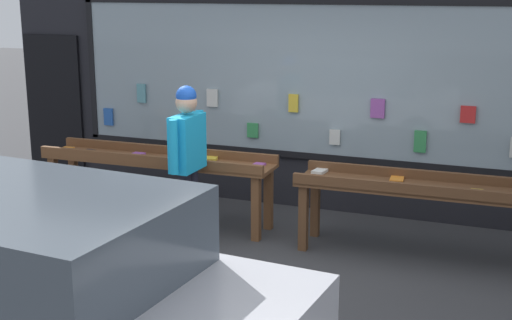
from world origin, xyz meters
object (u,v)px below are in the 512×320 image
parked_car (25,286)px  display_table_left (157,164)px  person_browsing (188,152)px  display_table_right (434,194)px  small_dog (149,220)px

parked_car → display_table_left: bearing=108.6°
person_browsing → parked_car: (0.20, -2.93, -0.30)m
person_browsing → display_table_right: bearing=-76.5°
person_browsing → parked_car: 2.95m
display_table_right → parked_car: parked_car is taller
display_table_left → parked_car: size_ratio=0.69×
person_browsing → small_dog: person_browsing is taller
parked_car → person_browsing: bearing=98.2°
display_table_right → small_dog: size_ratio=5.23×
display_table_right → person_browsing: bearing=-167.6°
display_table_right → parked_car: bearing=-123.8°
display_table_left → display_table_right: display_table_left is taller
display_table_right → parked_car: 4.20m
display_table_right → person_browsing: (-2.53, -0.56, 0.34)m
parked_car → display_table_right: bearing=60.6°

